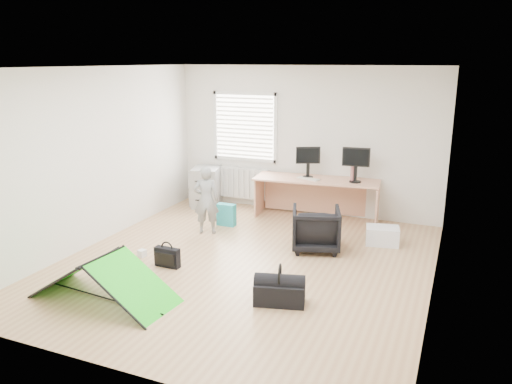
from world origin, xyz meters
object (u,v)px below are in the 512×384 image
at_px(filing_cabinet, 207,187).
at_px(storage_crate, 382,236).
at_px(desk, 316,199).
at_px(thermos, 352,174).
at_px(person, 206,200).
at_px(laptop_bag, 167,257).
at_px(kite, 103,278).
at_px(monitor_right, 356,170).
at_px(office_chair, 316,229).
at_px(monitor_left, 308,166).
at_px(duffel_bag, 280,293).

xyz_separation_m(filing_cabinet, storage_crate, (3.54, -0.84, -0.24)).
xyz_separation_m(desk, thermos, (0.62, 0.06, 0.50)).
height_order(person, laptop_bag, person).
bearing_deg(storage_crate, kite, -131.25).
relative_size(monitor_right, thermos, 1.79).
distance_m(monitor_right, kite, 4.60).
bearing_deg(office_chair, laptop_bag, 22.13).
distance_m(monitor_left, storage_crate, 1.90).
relative_size(filing_cabinet, kite, 0.43).
distance_m(monitor_right, duffel_bag, 3.40).
distance_m(desk, person, 2.04).
bearing_deg(laptop_bag, filing_cabinet, 109.54).
xyz_separation_m(storage_crate, laptop_bag, (-2.62, -2.05, -0.00)).
bearing_deg(thermos, office_chair, -97.96).
distance_m(storage_crate, laptop_bag, 3.32).
relative_size(thermos, duffel_bag, 0.44).
height_order(filing_cabinet, kite, filing_cabinet).
height_order(filing_cabinet, laptop_bag, filing_cabinet).
relative_size(filing_cabinet, storage_crate, 1.53).
xyz_separation_m(person, storage_crate, (2.77, 0.60, -0.43)).
xyz_separation_m(storage_crate, duffel_bag, (-0.80, -2.46, -0.01)).
bearing_deg(filing_cabinet, thermos, -14.51).
distance_m(laptop_bag, duffel_bag, 1.86).
bearing_deg(monitor_right, filing_cabinet, 173.53).
relative_size(filing_cabinet, duffel_bag, 1.28).
xyz_separation_m(monitor_right, storage_crate, (0.63, -0.83, -0.83)).
bearing_deg(laptop_bag, office_chair, 41.73).
distance_m(thermos, storage_crate, 1.34).
relative_size(monitor_right, storage_crate, 0.94).
bearing_deg(office_chair, desk, -91.70).
xyz_separation_m(desk, filing_cabinet, (-2.23, 0.02, 0.01)).
distance_m(person, storage_crate, 2.87).
bearing_deg(duffel_bag, monitor_left, 87.02).
bearing_deg(storage_crate, office_chair, -145.86).
bearing_deg(person, thermos, -166.72).
xyz_separation_m(desk, person, (-1.46, -1.41, 0.19)).
relative_size(desk, monitor_right, 4.73).
relative_size(monitor_right, laptop_bag, 1.26).
distance_m(monitor_left, kite, 4.29).
bearing_deg(thermos, monitor_right, -38.65).
distance_m(kite, storage_crate, 4.23).
bearing_deg(person, monitor_left, -153.59).
xyz_separation_m(office_chair, kite, (-1.88, -2.57, -0.05)).
xyz_separation_m(office_chair, duffel_bag, (0.10, -1.85, -0.20)).
height_order(person, kite, person).
bearing_deg(office_chair, monitor_left, -85.93).
xyz_separation_m(office_chair, person, (-1.87, 0.02, 0.24)).
relative_size(kite, storage_crate, 3.55).
height_order(kite, storage_crate, kite).
distance_m(monitor_left, office_chair, 1.70).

